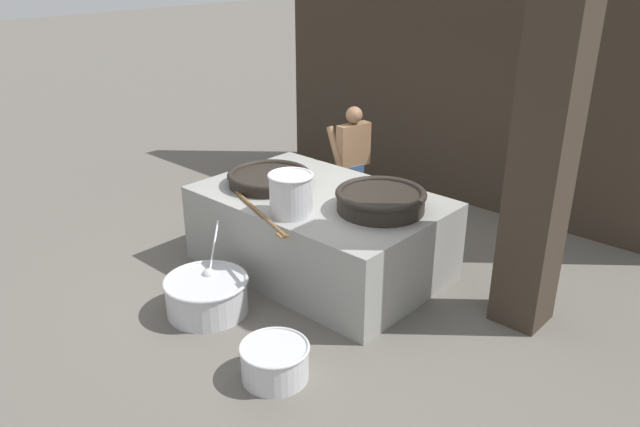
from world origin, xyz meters
name	(u,v)px	position (x,y,z in m)	size (l,w,h in m)	color
ground_plane	(320,267)	(0.00, 0.00, 0.00)	(60.00, 60.00, 0.00)	#666059
back_wall	(464,75)	(0.00, 3.08, 1.87)	(6.51, 0.24, 3.75)	#382D23
support_pillar	(545,146)	(2.31, 0.57, 1.87)	(0.50, 0.50, 3.75)	#382D23
hearth_platform	(320,232)	(0.00, 0.00, 0.47)	(2.82, 1.84, 0.94)	gray
giant_wok_near	(269,178)	(-0.68, -0.16, 1.03)	(1.00, 1.00, 0.17)	black
giant_wok_far	(381,199)	(0.79, 0.11, 1.06)	(0.99, 0.99, 0.23)	black
stock_pot	(291,194)	(0.15, -0.62, 1.18)	(0.49, 0.49, 0.46)	silver
stirring_paddle	(258,212)	(-0.14, -0.84, 0.96)	(1.47, 0.60, 0.04)	brown
cook	(353,160)	(-0.64, 1.38, 0.88)	(0.44, 0.64, 1.63)	#8C6647
prep_bowl_vegetables	(207,294)	(-0.21, -1.54, 0.22)	(0.90, 1.02, 0.75)	silver
prep_bowl_meat	(275,360)	(1.11, -1.83, 0.18)	(0.64, 0.64, 0.34)	silver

